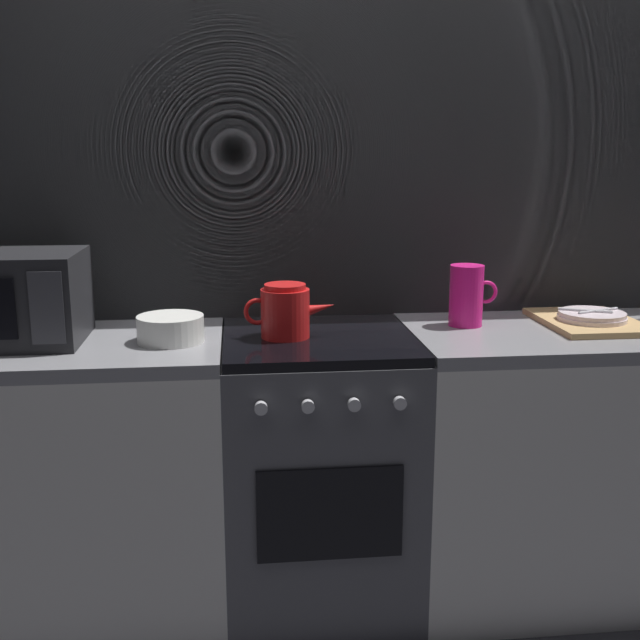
{
  "coord_description": "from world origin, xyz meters",
  "views": [
    {
      "loc": [
        -0.25,
        -2.27,
        1.46
      ],
      "look_at": [
        0.0,
        0.0,
        0.95
      ],
      "focal_mm": 42.54,
      "sensor_mm": 36.0,
      "label": 1
    }
  ],
  "objects_px": {
    "mixing_bowl": "(171,329)",
    "pitcher": "(467,295)",
    "stove_unit": "(319,471)",
    "kettle": "(286,311)",
    "dish_pile": "(590,320)",
    "microwave": "(3,298)"
  },
  "relations": [
    {
      "from": "mixing_bowl",
      "to": "pitcher",
      "type": "distance_m",
      "value": 0.96
    },
    {
      "from": "mixing_bowl",
      "to": "pitcher",
      "type": "xyz_separation_m",
      "value": [
        0.95,
        0.12,
        0.06
      ]
    },
    {
      "from": "pitcher",
      "to": "dish_pile",
      "type": "bearing_deg",
      "value": -6.17
    },
    {
      "from": "stove_unit",
      "to": "dish_pile",
      "type": "distance_m",
      "value": 1.02
    },
    {
      "from": "kettle",
      "to": "mixing_bowl",
      "type": "distance_m",
      "value": 0.35
    },
    {
      "from": "stove_unit",
      "to": "pitcher",
      "type": "relative_size",
      "value": 4.5
    },
    {
      "from": "kettle",
      "to": "microwave",
      "type": "bearing_deg",
      "value": 177.8
    },
    {
      "from": "microwave",
      "to": "dish_pile",
      "type": "bearing_deg",
      "value": 0.63
    },
    {
      "from": "mixing_bowl",
      "to": "dish_pile",
      "type": "relative_size",
      "value": 0.5
    },
    {
      "from": "kettle",
      "to": "dish_pile",
      "type": "height_order",
      "value": "kettle"
    },
    {
      "from": "stove_unit",
      "to": "kettle",
      "type": "xyz_separation_m",
      "value": [
        -0.1,
        -0.0,
        0.53
      ]
    },
    {
      "from": "mixing_bowl",
      "to": "pitcher",
      "type": "bearing_deg",
      "value": 6.95
    },
    {
      "from": "kettle",
      "to": "mixing_bowl",
      "type": "xyz_separation_m",
      "value": [
        -0.35,
        -0.02,
        -0.04
      ]
    },
    {
      "from": "pitcher",
      "to": "kettle",
      "type": "bearing_deg",
      "value": -170.87
    },
    {
      "from": "kettle",
      "to": "pitcher",
      "type": "height_order",
      "value": "pitcher"
    },
    {
      "from": "stove_unit",
      "to": "dish_pile",
      "type": "relative_size",
      "value": 2.25
    },
    {
      "from": "pitcher",
      "to": "mixing_bowl",
      "type": "bearing_deg",
      "value": -173.05
    },
    {
      "from": "stove_unit",
      "to": "pitcher",
      "type": "distance_m",
      "value": 0.75
    },
    {
      "from": "pitcher",
      "to": "dish_pile",
      "type": "xyz_separation_m",
      "value": [
        0.41,
        -0.04,
        -0.08
      ]
    },
    {
      "from": "mixing_bowl",
      "to": "dish_pile",
      "type": "bearing_deg",
      "value": 3.02
    },
    {
      "from": "pitcher",
      "to": "microwave",
      "type": "bearing_deg",
      "value": -177.45
    },
    {
      "from": "kettle",
      "to": "pitcher",
      "type": "distance_m",
      "value": 0.61
    }
  ]
}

